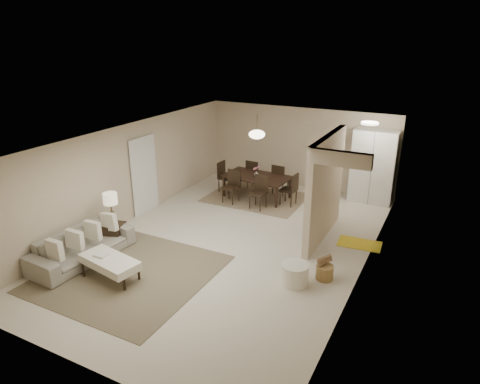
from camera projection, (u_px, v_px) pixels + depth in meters
The scene contains 22 objects.
floor at pixel (231, 242), 10.02m from camera, with size 9.00×9.00×0.00m, color beige.
ceiling at pixel (230, 138), 9.15m from camera, with size 9.00×9.00×0.00m, color white.
back_wall at pixel (299, 148), 13.34m from camera, with size 6.00×6.00×0.00m, color #C4B294.
left_wall at pixel (127, 174), 10.87m from camera, with size 9.00×9.00×0.00m, color #C4B294.
right_wall at pixel (367, 217), 8.30m from camera, with size 9.00×9.00×0.00m, color #C4B294.
partition at pixel (325, 188), 9.86m from camera, with size 0.15×2.50×2.50m, color #C4B294.
doorway at pixel (144, 176), 11.44m from camera, with size 0.04×0.90×2.04m, color black.
pantry_cabinet at pixel (373, 167), 12.11m from camera, with size 1.20×0.55×2.10m, color white.
flush_light at pixel (370, 123), 10.85m from camera, with size 0.44×0.44×0.05m, color white.
living_rug at pixel (129, 273), 8.71m from camera, with size 3.20×3.20×0.01m, color brown.
sofa at pixel (82, 246), 9.14m from camera, with size 0.89×2.28×0.67m, color gray.
ottoman_bench at pixel (110, 262), 8.42m from camera, with size 1.35×0.80×0.46m.
side_table at pixel (114, 234), 9.90m from camera, with size 0.44×0.44×0.49m, color black.
table_lamp at pixel (110, 201), 9.62m from camera, with size 0.32×0.32×0.76m.
round_pouf at pixel (295, 274), 8.29m from camera, with size 0.55×0.55×0.43m, color beige.
wicker_basket at pixel (325, 272), 8.48m from camera, with size 0.35×0.35×0.30m, color olive.
dining_rug at pixel (256, 198), 12.73m from camera, with size 2.80×2.10×0.01m, color #856B52.
dining_table at pixel (256, 187), 12.62m from camera, with size 1.93×1.08×0.68m, color black.
dining_chairs at pixel (256, 183), 12.57m from camera, with size 2.53×1.90×0.94m.
vase at pixel (256, 174), 12.47m from camera, with size 0.14×0.14×0.14m, color silver.
yellow_mat at pixel (360, 244), 9.94m from camera, with size 0.97×0.59×0.01m, color yellow.
pendant_light at pixel (257, 134), 12.06m from camera, with size 0.46×0.46×0.71m.
Camera 1 is at (4.28, -7.89, 4.60)m, focal length 32.00 mm.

